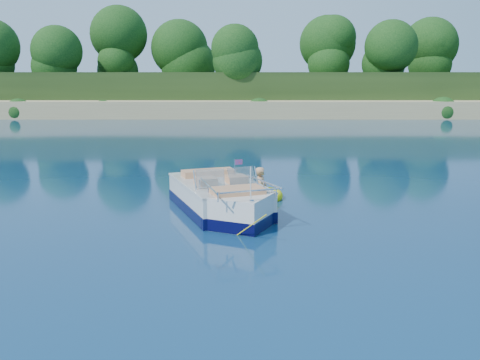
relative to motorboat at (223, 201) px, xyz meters
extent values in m
plane|color=#09203F|center=(1.77, -2.46, -0.36)|extent=(160.00, 160.00, 0.00)
cube|color=tan|center=(1.77, 35.54, 0.14)|extent=(170.00, 8.00, 2.00)
cube|color=black|center=(1.77, 62.54, 0.64)|extent=(170.00, 56.00, 6.00)
cylinder|color=#322110|center=(-16.23, 38.04, 2.74)|extent=(0.44, 0.44, 3.20)
sphere|color=black|center=(-16.23, 38.04, 5.78)|extent=(5.28, 5.28, 5.28)
cylinder|color=#322110|center=(1.77, 39.54, 2.94)|extent=(0.44, 0.44, 3.60)
sphere|color=black|center=(1.77, 39.54, 6.36)|extent=(5.94, 5.94, 5.94)
cylinder|color=#322110|center=(21.77, 37.54, 2.44)|extent=(0.44, 0.44, 2.60)
sphere|color=black|center=(21.77, 37.54, 4.91)|extent=(4.29, 4.29, 4.29)
cube|color=silver|center=(-0.13, 0.35, -0.06)|extent=(3.10, 4.14, 1.02)
cube|color=silver|center=(0.47, -1.29, -0.06)|extent=(1.83, 1.83, 1.02)
cube|color=black|center=(-0.13, 0.35, -0.20)|extent=(3.14, 4.18, 0.29)
cube|color=black|center=(0.47, -1.29, -0.20)|extent=(1.87, 1.87, 0.29)
cube|color=tan|center=(-0.23, 0.63, 0.23)|extent=(2.35, 2.96, 0.10)
cube|color=silver|center=(-0.13, 0.35, 0.42)|extent=(3.14, 4.15, 0.06)
cube|color=black|center=(-0.82, 2.25, -0.02)|extent=(0.62, 0.51, 0.88)
cube|color=#8C9EA5|center=(-0.31, -0.44, 0.70)|extent=(0.80, 0.41, 0.47)
cube|color=#8C9EA5|center=(0.52, -0.14, 0.70)|extent=(0.79, 0.59, 0.47)
cube|color=tan|center=(-0.46, -0.03, 0.45)|extent=(0.69, 0.69, 0.39)
cube|color=tan|center=(0.37, 0.27, 0.45)|extent=(0.69, 0.69, 0.39)
cube|color=tan|center=(-0.46, 1.27, 0.45)|extent=(1.61, 1.03, 0.37)
cube|color=tan|center=(0.41, -1.12, 0.43)|extent=(1.46, 1.13, 0.33)
cylinder|color=silver|center=(0.73, -1.99, 0.86)|extent=(0.04, 0.04, 0.83)
cube|color=red|center=(0.44, -0.17, 1.09)|extent=(0.21, 0.09, 0.14)
cube|color=silver|center=(0.74, -2.03, 0.48)|extent=(0.11, 0.09, 0.05)
cylinder|color=yellow|center=(0.72, -2.40, -0.02)|extent=(0.70, 0.82, 0.75)
torus|color=#EBE003|center=(1.10, 1.80, -0.27)|extent=(1.58, 1.58, 0.37)
torus|color=red|center=(1.10, 1.80, -0.25)|extent=(1.30, 1.30, 0.12)
imported|color=tan|center=(1.13, 1.86, -0.36)|extent=(0.47, 0.85, 1.59)
camera|label=1|loc=(0.49, -14.21, 3.37)|focal=40.00mm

